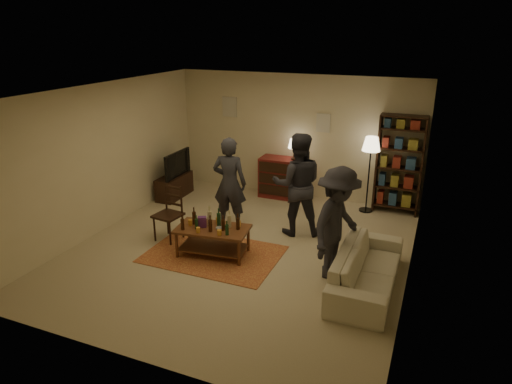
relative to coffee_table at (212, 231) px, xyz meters
The scene contains 13 objects.
floor 0.66m from the coffee_table, 44.11° to the left, with size 6.00×6.00×0.00m, color #C6B793.
room_shell 3.62m from the coffee_table, 94.97° to the left, with size 6.00×6.00×6.00m.
rug 0.42m from the coffee_table, 24.82° to the right, with size 2.20×1.50×0.01m, color maroon.
coffee_table is the anchor object (origin of this frame).
dining_chair 1.04m from the coffee_table, 164.42° to the left, with size 0.49×0.49×1.02m.
tv_stand 2.99m from the coffee_table, 134.15° to the left, with size 0.40×1.00×1.06m.
dresser 3.07m from the coffee_table, 86.88° to the left, with size 1.00×0.50×1.36m.
bookshelf 4.12m from the coffee_table, 50.22° to the left, with size 0.90×0.34×2.02m.
floor_lamp 3.70m from the coffee_table, 55.07° to the left, with size 0.36×0.36×1.58m.
sofa 2.56m from the coffee_table, ahead, with size 2.08×0.81×0.61m, color beige.
person_left 1.25m from the coffee_table, 100.99° to the left, with size 0.64×0.42×1.76m, color #292A32.
person_right 1.79m from the coffee_table, 53.17° to the left, with size 0.92×0.72×1.90m, color #27272F.
person_by_sofa 2.11m from the coffee_table, ahead, with size 1.14×0.65×1.76m, color #27262E.
Camera 1 is at (2.94, -6.44, 3.64)m, focal length 32.00 mm.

